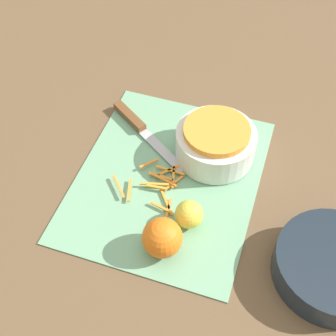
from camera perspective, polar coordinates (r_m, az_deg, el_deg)
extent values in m
plane|color=brown|center=(0.97, 0.00, -1.34)|extent=(4.00, 4.00, 0.00)
cube|color=#75AD84|center=(0.97, 0.00, -1.23)|extent=(0.45, 0.36, 0.01)
cylinder|color=silver|center=(0.98, 5.80, 2.93)|extent=(0.17, 0.17, 0.06)
cylinder|color=orange|center=(0.96, 5.98, 4.43)|extent=(0.14, 0.14, 0.02)
cylinder|color=#1E2833|center=(0.88, 19.42, -11.24)|extent=(0.21, 0.21, 0.06)
cube|color=brown|center=(1.07, -4.69, 6.29)|extent=(0.07, 0.10, 0.02)
cube|color=#B2B2B7|center=(1.01, -0.66, 2.12)|extent=(0.10, 0.13, 0.00)
sphere|color=orange|center=(0.84, -0.71, -8.50)|extent=(0.07, 0.07, 0.07)
sphere|color=gold|center=(0.88, 2.58, -5.66)|extent=(0.05, 0.05, 0.05)
cube|color=orange|center=(0.95, 0.69, -1.86)|extent=(0.05, 0.03, 0.00)
cube|color=orange|center=(0.96, -0.84, -1.01)|extent=(0.01, 0.05, 0.00)
cube|color=orange|center=(0.98, -2.34, 0.58)|extent=(0.04, 0.03, 0.00)
cube|color=gold|center=(0.94, -1.70, -1.96)|extent=(0.02, 0.06, 0.00)
cube|color=orange|center=(0.96, 0.59, -1.28)|extent=(0.05, 0.02, 0.00)
cube|color=orange|center=(0.94, -4.71, -2.68)|extent=(0.05, 0.02, 0.00)
cube|color=orange|center=(0.95, -6.04, -2.21)|extent=(0.05, 0.04, 0.00)
cube|color=gold|center=(0.94, -1.47, -2.32)|extent=(0.01, 0.04, 0.00)
cube|color=orange|center=(0.95, -0.64, -1.35)|extent=(0.02, 0.06, 0.00)
cube|color=orange|center=(0.91, -0.83, -4.82)|extent=(0.01, 0.05, 0.00)
cube|color=#F89D2E|center=(0.97, 0.09, -0.23)|extent=(0.01, 0.06, 0.00)
cube|color=orange|center=(0.91, -0.04, -5.31)|extent=(0.06, 0.01, 0.00)
cube|color=orange|center=(0.92, -0.20, -4.14)|extent=(0.06, 0.04, 0.00)
cube|color=orange|center=(0.97, 0.40, -0.17)|extent=(0.05, 0.04, 0.00)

